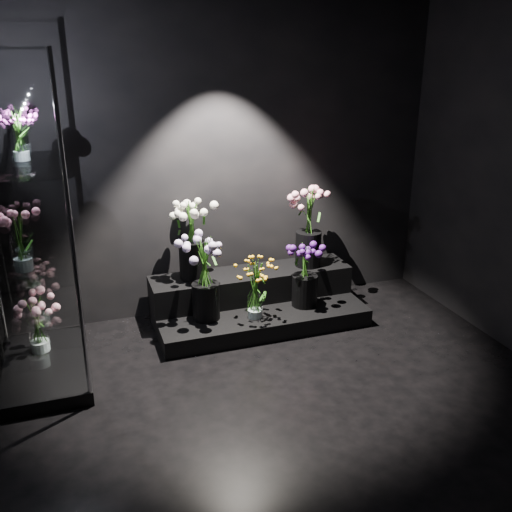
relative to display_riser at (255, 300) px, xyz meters
name	(u,v)px	position (x,y,z in m)	size (l,w,h in m)	color
floor	(308,425)	(-0.18, -1.63, -0.17)	(4.00, 4.00, 0.00)	black
wall_back	(223,162)	(-0.18, 0.37, 1.23)	(4.00, 4.00, 0.00)	black
display_riser	(255,300)	(0.00, 0.00, 0.00)	(1.87, 0.83, 0.42)	black
display_case	(25,227)	(-1.84, -0.41, 1.02)	(0.65, 1.08, 2.37)	black
bouquet_orange_bells	(255,289)	(-0.10, -0.30, 0.25)	(0.36, 0.36, 0.52)	white
bouquet_lilac	(205,273)	(-0.51, -0.17, 0.40)	(0.42, 0.42, 0.74)	black
bouquet_purple	(305,271)	(0.40, -0.20, 0.32)	(0.39, 0.39, 0.59)	black
bouquet_cream_roses	(192,232)	(-0.54, 0.15, 0.67)	(0.51, 0.51, 0.70)	black
bouquet_pink_roses	(309,223)	(0.56, 0.10, 0.66)	(0.44, 0.44, 0.73)	black
bouquet_case_pink	(20,239)	(-1.87, -0.56, 0.98)	(0.34, 0.34, 0.42)	white
bouquet_case_magenta	(19,134)	(-1.80, -0.27, 1.64)	(0.31, 0.31, 0.35)	white
bouquet_case_base_pink	(37,322)	(-1.87, -0.22, 0.19)	(0.41, 0.41, 0.48)	white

